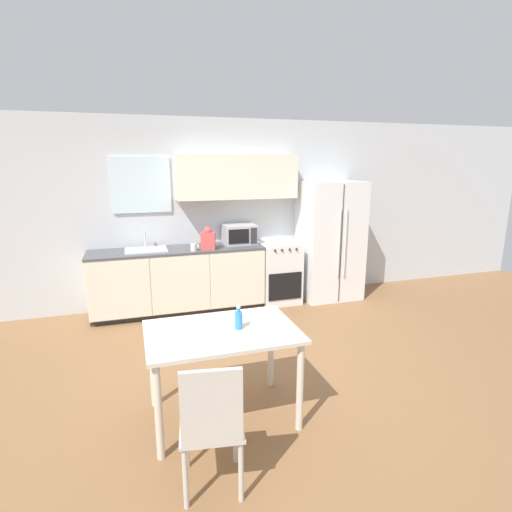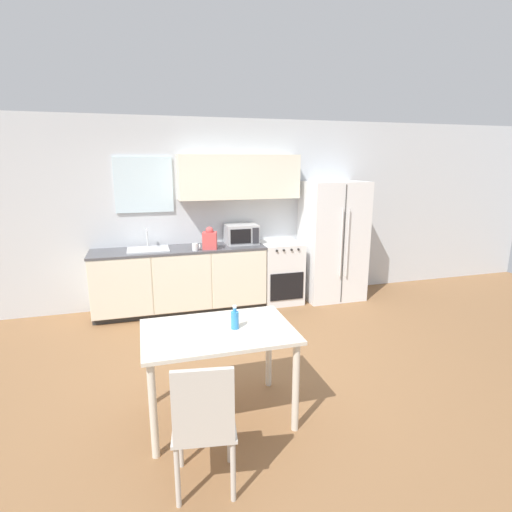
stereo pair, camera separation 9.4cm
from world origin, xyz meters
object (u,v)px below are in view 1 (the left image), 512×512
object	(u,v)px
oven_range	(278,272)
refrigerator	(330,240)
drink_bottle	(239,319)
dining_table	(222,343)
dining_chair_near	(212,421)
microwave	(239,234)
coffee_mug	(194,247)

from	to	relation	value
oven_range	refrigerator	xyz separation A→B (m)	(0.84, -0.04, 0.45)
oven_range	drink_bottle	distance (m)	2.93
refrigerator	drink_bottle	world-z (taller)	refrigerator
drink_bottle	dining_table	bearing A→B (deg)	175.00
oven_range	dining_chair_near	bearing A→B (deg)	-116.73
microwave	dining_chair_near	bearing A→B (deg)	-107.90
oven_range	refrigerator	distance (m)	0.95
dining_table	drink_bottle	world-z (taller)	drink_bottle
oven_range	coffee_mug	bearing A→B (deg)	-171.31
coffee_mug	dining_chair_near	distance (m)	3.21
microwave	coffee_mug	xyz separation A→B (m)	(-0.71, -0.29, -0.09)
microwave	dining_chair_near	xyz separation A→B (m)	(-1.11, -3.45, -0.52)
drink_bottle	coffee_mug	bearing A→B (deg)	89.55
oven_range	coffee_mug	distance (m)	1.40
dining_table	drink_bottle	distance (m)	0.23
oven_range	dining_table	distance (m)	2.96
dining_table	dining_chair_near	distance (m)	0.83
refrigerator	dining_table	distance (m)	3.42
coffee_mug	microwave	bearing A→B (deg)	22.28
coffee_mug	dining_chair_near	world-z (taller)	coffee_mug
dining_chair_near	drink_bottle	distance (m)	0.91
coffee_mug	oven_range	bearing A→B (deg)	8.69
refrigerator	dining_chair_near	world-z (taller)	refrigerator
microwave	coffee_mug	world-z (taller)	microwave
oven_range	refrigerator	world-z (taller)	refrigerator
microwave	dining_table	size ratio (longest dim) A/B	0.39
microwave	dining_table	xyz separation A→B (m)	(-0.87, -2.67, -0.39)
microwave	drink_bottle	distance (m)	2.79
oven_range	drink_bottle	size ratio (longest dim) A/B	4.69
drink_bottle	oven_range	bearing A→B (deg)	63.18
refrigerator	microwave	xyz separation A→B (m)	(-1.41, 0.14, 0.15)
oven_range	dining_chair_near	distance (m)	3.75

